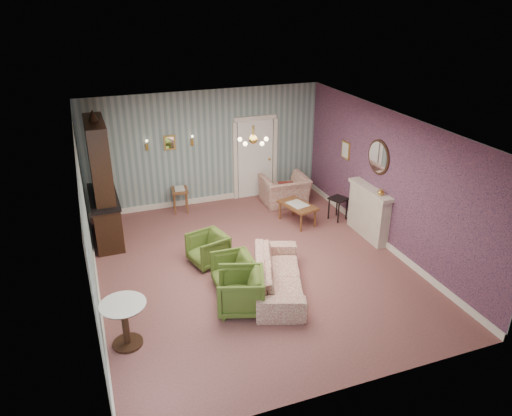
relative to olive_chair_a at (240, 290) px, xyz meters
name	(u,v)px	position (x,y,z in m)	size (l,w,h in m)	color
floor	(254,267)	(0.69, 1.25, -0.40)	(7.00, 7.00, 0.00)	brown
ceiling	(253,126)	(0.69, 1.25, 2.50)	(7.00, 7.00, 0.00)	white
wall_back	(206,148)	(0.69, 4.75, 1.05)	(6.00, 6.00, 0.00)	slate
wall_front	(347,304)	(0.69, -2.25, 1.05)	(6.00, 6.00, 0.00)	slate
wall_left	(87,225)	(-2.31, 1.25, 1.05)	(7.00, 7.00, 0.00)	slate
wall_right	(389,181)	(3.69, 1.25, 1.05)	(7.00, 7.00, 0.00)	slate
wall_right_floral	(388,181)	(3.67, 1.25, 1.05)	(7.00, 7.00, 0.00)	#A05061
door	(255,157)	(1.99, 4.71, 0.68)	(1.12, 0.12, 2.16)	white
olive_chair_a	(240,290)	(0.00, 0.00, 0.00)	(0.78, 0.73, 0.81)	#445B20
olive_chair_b	(233,270)	(0.09, 0.72, -0.05)	(0.70, 0.65, 0.72)	#445B20
olive_chair_c	(208,248)	(-0.12, 1.71, -0.05)	(0.69, 0.65, 0.71)	#445B20
sofa_chintz	(278,270)	(0.85, 0.35, 0.02)	(2.15, 0.63, 0.84)	brown
wingback_chair	(285,186)	(2.51, 3.92, 0.09)	(1.13, 0.74, 0.99)	brown
dresser	(101,179)	(-1.94, 3.52, 1.02)	(0.59, 1.71, 2.84)	black
fireplace	(368,212)	(3.55, 1.65, 0.18)	(0.30, 1.40, 1.16)	beige
mantel_vase	(381,192)	(3.53, 1.25, 0.83)	(0.15, 0.15, 0.15)	gold
oval_mirror	(378,157)	(3.65, 1.65, 1.45)	(0.04, 0.76, 0.84)	white
framed_print	(346,150)	(3.66, 3.00, 1.20)	(0.04, 0.34, 0.42)	gold
coffee_table	(297,213)	(2.35, 2.78, -0.16)	(0.53, 0.95, 0.49)	brown
side_table_black	(338,209)	(3.34, 2.62, -0.12)	(0.37, 0.37, 0.56)	black
pedestal_table	(125,324)	(-1.96, -0.25, -0.02)	(0.71, 0.71, 0.78)	black
nesting_table	(180,199)	(-0.11, 4.40, -0.08)	(0.38, 0.49, 0.64)	brown
gilt_mirror_back	(170,143)	(-0.21, 4.71, 1.30)	(0.28, 0.06, 0.36)	gold
sconce_left	(147,145)	(-0.76, 4.69, 1.30)	(0.16, 0.12, 0.30)	gold
sconce_right	(192,141)	(0.34, 4.69, 1.30)	(0.16, 0.12, 0.30)	gold
chandelier	(253,140)	(0.69, 1.25, 2.23)	(0.56, 0.56, 0.36)	gold
burgundy_cushion	(285,189)	(2.46, 3.77, 0.08)	(0.38, 0.10, 0.38)	#5B1B16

